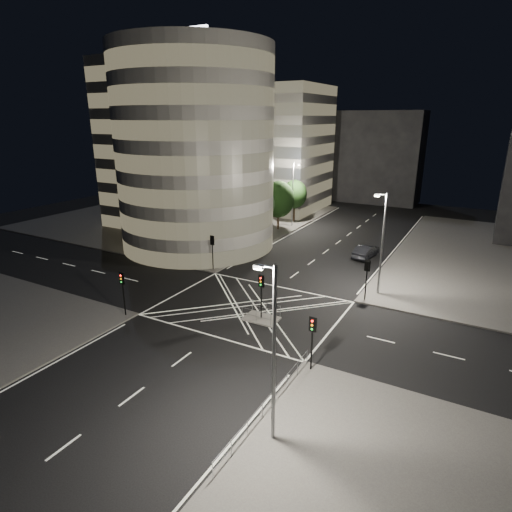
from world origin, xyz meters
The scene contains 24 objects.
ground centered at (0.00, 0.00, 0.00)m, with size 120.00×120.00×0.00m, color black.
sidewalk_far_left centered at (-29.00, 27.00, 0.07)m, with size 42.00×42.00×0.15m, color #4D4B48.
central_island centered at (2.00, -1.50, 0.07)m, with size 3.00×2.00×0.15m, color slate.
office_tower_curved centered at (-20.74, 18.74, 12.65)m, with size 30.00×29.00×27.20m.
office_block_rear centered at (-22.00, 42.00, 11.15)m, with size 24.00×16.00×22.00m, color gray.
building_far_end centered at (-4.00, 58.00, 9.00)m, with size 18.00×8.00×18.00m, color black.
tree_a centered at (-10.50, 9.00, 4.38)m, with size 4.38×4.38×6.76m.
tree_b centered at (-10.50, 15.00, 4.93)m, with size 4.08×4.08×7.14m.
tree_c centered at (-10.50, 21.00, 5.10)m, with size 4.30×4.30×7.44m.
tree_d centered at (-10.50, 27.00, 4.82)m, with size 4.89×4.89×7.49m.
tree_e centered at (-10.50, 33.00, 4.70)m, with size 4.09×4.09×6.91m.
traffic_signal_fl centered at (-8.80, 6.80, 2.91)m, with size 0.55×0.22×4.00m.
traffic_signal_nl centered at (-8.80, -6.80, 2.91)m, with size 0.55×0.22×4.00m.
traffic_signal_fr centered at (8.80, 6.80, 2.91)m, with size 0.55×0.22×4.00m.
traffic_signal_nr centered at (8.80, -6.80, 2.91)m, with size 0.55×0.22×4.00m.
traffic_signal_island centered at (2.00, -1.50, 2.91)m, with size 0.55×0.22×4.00m.
street_lamp_left_near centered at (-9.44, 12.00, 5.54)m, with size 1.25×0.25×10.00m.
street_lamp_left_far centered at (-9.44, 30.00, 5.54)m, with size 1.25×0.25×10.00m.
street_lamp_right_far centered at (9.44, 9.00, 5.54)m, with size 1.25×0.25×10.00m.
street_lamp_right_near centered at (9.44, -14.00, 5.54)m, with size 1.25×0.25×10.00m.
railing_near_right centered at (8.30, -12.15, 0.70)m, with size 0.06×11.70×1.10m, color slate.
railing_island_south centered at (2.00, -2.40, 0.70)m, with size 2.80×0.06×1.10m, color slate.
railing_island_north centered at (2.00, -0.60, 0.70)m, with size 2.80×0.06×1.10m, color slate.
sedan centered at (5.22, 20.00, 0.83)m, with size 1.76×5.05×1.66m, color black.
Camera 1 is at (18.04, -31.19, 16.87)m, focal length 30.00 mm.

